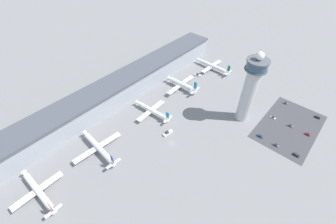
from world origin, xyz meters
name	(u,v)px	position (x,y,z in m)	size (l,w,h in m)	color
ground_plane	(172,143)	(0.00, 0.00, 0.00)	(1000.00, 1000.00, 0.00)	gray
terminal_building	(111,94)	(0.00, 70.00, 9.84)	(255.83, 25.00, 19.49)	#A3A8B2
control_tower	(250,87)	(58.53, -24.93, 30.87)	(15.77, 15.77, 59.56)	#BCBCC1
parking_lot_surface	(289,126)	(74.87, -58.58, 0.00)	(64.00, 40.00, 0.01)	#424247
airplane_gate_alpha	(38,191)	(-83.40, 34.08, 4.17)	(31.54, 38.47, 11.86)	white
airplane_gate_bravo	(98,147)	(-40.06, 34.29, 4.16)	(37.37, 39.93, 12.41)	silver
airplane_gate_charlie	(152,110)	(12.75, 33.49, 3.70)	(31.16, 36.14, 11.02)	white
airplane_gate_delta	(181,84)	(56.94, 37.58, 4.46)	(37.00, 33.42, 13.95)	silver
airplane_gate_echo	(212,66)	(104.87, 34.10, 3.89)	(31.80, 40.02, 11.98)	white
service_truck_catering	(198,75)	(84.28, 37.69, 0.96)	(5.26, 7.30, 2.76)	black
service_truck_fuel	(168,133)	(4.77, 8.63, 0.94)	(8.69, 3.72, 2.71)	black
car_green_van	(290,126)	(75.34, -59.06, 0.56)	(1.85, 4.48, 1.45)	black
car_white_wagon	(260,136)	(49.07, -45.74, 0.59)	(1.84, 4.72, 1.52)	black
car_red_hatchback	(285,103)	(100.61, -45.70, 0.56)	(1.95, 4.09, 1.44)	black
car_yellow_taxi	(276,145)	(48.68, -58.22, 0.58)	(1.84, 4.45, 1.49)	black
car_blue_compact	(273,118)	(75.24, -45.05, 0.55)	(1.76, 4.32, 1.42)	black
car_silver_sedan	(296,155)	(49.46, -72.40, 0.61)	(2.04, 4.34, 1.57)	black
car_navy_sedan	(317,117)	(100.04, -72.26, 0.62)	(1.99, 4.46, 1.60)	black
car_maroon_suv	(308,134)	(75.11, -72.26, 0.61)	(1.89, 4.14, 1.56)	black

